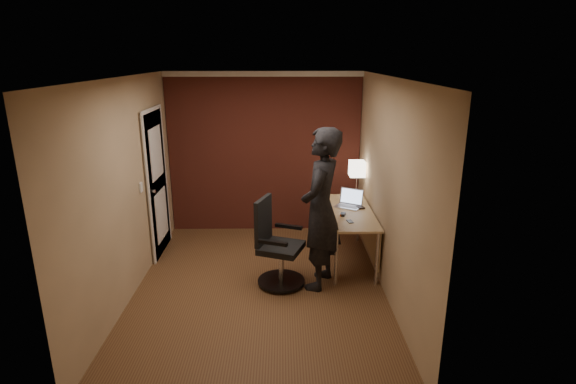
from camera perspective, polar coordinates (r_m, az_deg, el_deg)
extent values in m
plane|color=brown|center=(5.64, -3.55, -11.93)|extent=(4.00, 4.00, 0.00)
plane|color=white|center=(4.95, -4.10, 14.33)|extent=(4.00, 4.00, 0.00)
plane|color=tan|center=(7.09, -3.00, 4.96)|extent=(3.00, 0.00, 3.00)
plane|color=tan|center=(3.30, -5.56, -9.70)|extent=(3.00, 0.00, 3.00)
plane|color=tan|center=(5.45, -19.77, 0.24)|extent=(0.00, 4.00, 4.00)
plane|color=tan|center=(5.29, 12.63, 0.38)|extent=(0.00, 4.00, 4.00)
cube|color=brown|center=(7.07, -3.01, 4.91)|extent=(2.98, 0.06, 2.50)
cube|color=silver|center=(6.90, -3.17, 14.76)|extent=(3.00, 0.08, 0.08)
cube|color=silver|center=(3.00, -6.17, 11.80)|extent=(3.00, 0.08, 0.08)
cube|color=silver|center=(5.24, -20.69, 13.03)|extent=(0.08, 4.00, 0.08)
cube|color=silver|center=(5.08, 13.07, 13.57)|extent=(0.08, 4.00, 0.08)
cube|color=silver|center=(6.52, -16.34, 0.93)|extent=(0.05, 0.82, 2.02)
cube|color=silver|center=(6.51, -16.21, 0.93)|extent=(0.02, 0.92, 2.12)
cylinder|color=silver|center=(6.20, -16.72, 0.09)|extent=(0.05, 0.05, 0.05)
cube|color=silver|center=(5.88, -18.17, 0.58)|extent=(0.02, 0.08, 0.12)
cube|color=tan|center=(6.08, 7.83, -2.49)|extent=(0.60, 1.50, 0.03)
cube|color=tan|center=(6.23, 10.28, -4.93)|extent=(0.02, 1.38, 0.54)
cylinder|color=silver|center=(5.55, 6.13, -8.45)|extent=(0.04, 0.04, 0.70)
cylinder|color=silver|center=(6.82, 4.79, -3.47)|extent=(0.04, 0.04, 0.70)
cylinder|color=silver|center=(5.63, 11.24, -8.30)|extent=(0.04, 0.04, 0.70)
cylinder|color=silver|center=(6.88, 8.94, -3.42)|extent=(0.04, 0.04, 0.70)
cube|color=silver|center=(6.68, 8.60, -0.52)|extent=(0.11, 0.11, 0.01)
cylinder|color=silver|center=(6.64, 8.66, 0.78)|extent=(0.01, 0.01, 0.30)
cube|color=white|center=(6.57, 8.76, 2.96)|extent=(0.22, 0.22, 0.22)
cube|color=silver|center=(6.21, 7.63, -1.83)|extent=(0.40, 0.36, 0.01)
cube|color=silver|center=(6.28, 8.05, -0.52)|extent=(0.32, 0.21, 0.22)
cube|color=#B2CCF2|center=(6.27, 8.07, -0.55)|extent=(0.28, 0.19, 0.19)
cube|color=gray|center=(6.20, 7.65, -1.79)|extent=(0.31, 0.25, 0.00)
cube|color=black|center=(5.87, 6.97, -2.84)|extent=(0.09, 0.11, 0.03)
cube|color=black|center=(5.67, 7.87, -3.72)|extent=(0.08, 0.12, 0.01)
cube|color=black|center=(6.19, 9.18, -1.94)|extent=(0.12, 0.13, 0.02)
cylinder|color=black|center=(5.68, -0.86, -11.22)|extent=(0.58, 0.58, 0.03)
cylinder|color=silver|center=(5.58, -0.87, -9.24)|extent=(0.06, 0.06, 0.44)
cube|color=black|center=(5.48, -0.88, -7.09)|extent=(0.62, 0.62, 0.07)
cube|color=black|center=(5.44, -3.16, -3.64)|extent=(0.20, 0.43, 0.57)
cube|color=black|center=(5.65, 0.08, -4.40)|extent=(0.35, 0.17, 0.04)
cube|color=black|center=(5.18, -1.94, -6.45)|extent=(0.35, 0.17, 0.04)
imported|color=black|center=(5.32, 4.17, -2.23)|extent=(0.69, 0.83, 1.96)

